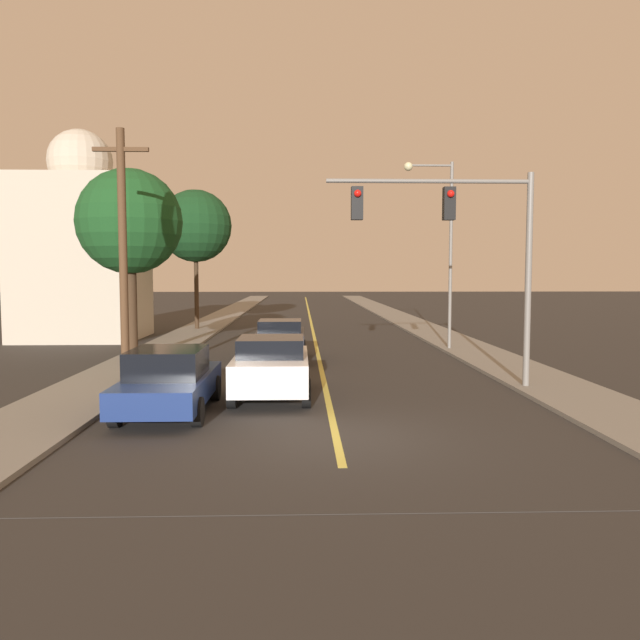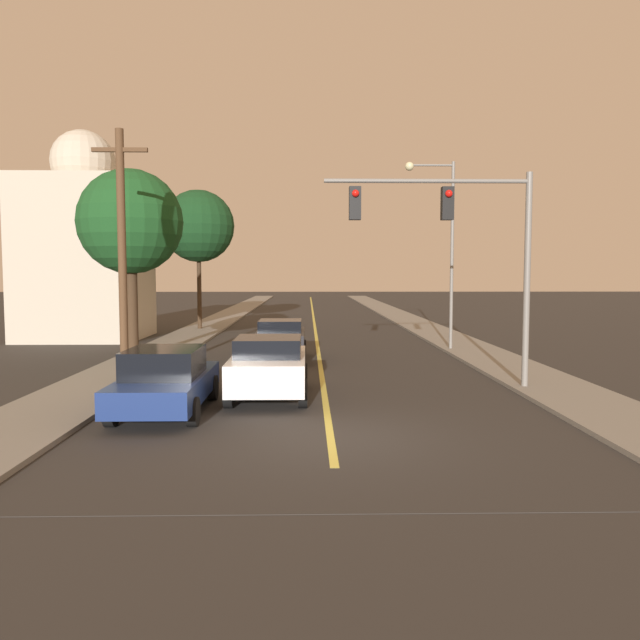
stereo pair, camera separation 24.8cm
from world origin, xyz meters
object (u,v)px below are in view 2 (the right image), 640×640
Objects in this scene: utility_pole_left at (122,251)px; tree_left_far at (198,226)px; domed_building_left at (86,249)px; car_near_lane_front at (269,366)px; car_near_lane_second at (280,339)px; traffic_signal_mast at (460,232)px; car_outer_lane_front at (166,380)px; tree_left_near at (130,223)px; streetlamp_right at (441,230)px.

tree_left_far is at bearing 92.60° from utility_pole_left.
domed_building_left is at bearing -138.70° from tree_left_far.
car_near_lane_front reaches higher than car_near_lane_second.
traffic_signal_mast is 0.57× the size of domed_building_left.
car_near_lane_front is 0.70× the size of traffic_signal_mast.
car_outer_lane_front is at bearing -65.43° from domed_building_left.
car_outer_lane_front is 10.04m from tree_left_near.
car_outer_lane_front is at bearing -104.67° from car_near_lane_second.
car_near_lane_front is 0.60× the size of tree_left_near.
utility_pole_left is at bearing 154.69° from car_near_lane_front.
car_near_lane_second is at bearing 3.55° from tree_left_near.
domed_building_left reaches higher than car_outer_lane_front.
streetlamp_right is 13.49m from utility_pole_left.
traffic_signal_mast is at bearing 19.47° from car_outer_lane_front.
tree_left_far is (-0.79, 17.50, 2.02)m from utility_pole_left.
streetlamp_right is (6.61, 2.70, 4.27)m from car_near_lane_second.
utility_pole_left is at bearing 173.30° from traffic_signal_mast.
streetlamp_right is 17.57m from domed_building_left.
tree_left_far is (-11.79, 9.76, 0.88)m from streetlamp_right.
car_near_lane_second is 8.86m from traffic_signal_mast.
traffic_signal_mast is 9.00m from streetlamp_right.
car_outer_lane_front is at bearing -69.78° from tree_left_near.
car_near_lane_front is 12.56m from streetlamp_right.
car_near_lane_front is 0.92× the size of car_outer_lane_front.
car_outer_lane_front is at bearing -127.75° from streetlamp_right.
traffic_signal_mast reaches higher than car_near_lane_front.
tree_left_far is (-2.87, 21.29, 5.18)m from car_outer_lane_front.
domed_building_left is (-7.77, 16.99, 3.71)m from car_outer_lane_front.
utility_pole_left is 17.63m from tree_left_far.
tree_left_far reaches higher than car_near_lane_front.
car_outer_lane_front is 8.79m from traffic_signal_mast.
streetlamp_right is at bearing 14.14° from tree_left_near.
tree_left_near is (-12.05, -3.04, 0.06)m from streetlamp_right.
streetlamp_right is at bearing 35.12° from utility_pole_left.
utility_pole_left is at bearing -66.65° from domed_building_left.
traffic_signal_mast is (7.54, 2.67, 3.64)m from car_outer_lane_front.
tree_left_near is at bearing 110.22° from car_outer_lane_front.
utility_pole_left is 0.93× the size of tree_left_far.
traffic_signal_mast is 0.81× the size of utility_pole_left.
car_near_lane_second and car_outer_lane_front have the same top height.
car_near_lane_second is 9.13m from car_outer_lane_front.
car_outer_lane_front is 0.57× the size of tree_left_far.
utility_pole_left is at bearing -144.88° from streetlamp_right.
domed_building_left reaches higher than utility_pole_left.
tree_left_near is (-10.67, 5.83, 0.72)m from traffic_signal_mast.
utility_pole_left reaches higher than car_outer_lane_front.
car_outer_lane_front is 15.20m from streetlamp_right.
tree_left_far reaches higher than tree_left_near.
domed_building_left is (-16.69, 5.46, -0.59)m from streetlamp_right.
domed_building_left is (-5.69, 13.19, 0.55)m from utility_pole_left.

